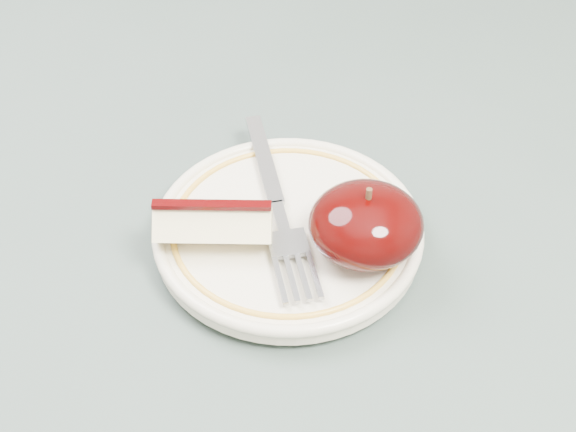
{
  "coord_description": "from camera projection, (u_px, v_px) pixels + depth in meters",
  "views": [
    {
      "loc": [
        0.03,
        -0.33,
        1.18
      ],
      "look_at": [
        0.06,
        0.07,
        0.78
      ],
      "focal_mm": 50.0,
      "sensor_mm": 36.0,
      "label": 1
    }
  ],
  "objects": [
    {
      "name": "fork",
      "position": [
        277.0,
        205.0,
        0.58
      ],
      "size": [
        0.05,
        0.19,
        0.0
      ],
      "rotation": [
        0.0,
        0.0,
        1.72
      ],
      "color": "#96999F",
      "rests_on": "plate"
    },
    {
      "name": "table",
      "position": [
        219.0,
        391.0,
        0.59
      ],
      "size": [
        0.9,
        0.9,
        0.75
      ],
      "color": "brown",
      "rests_on": "ground"
    },
    {
      "name": "apple_half",
      "position": [
        366.0,
        224.0,
        0.54
      ],
      "size": [
        0.08,
        0.07,
        0.06
      ],
      "color": "black",
      "rests_on": "plate"
    },
    {
      "name": "apple_wedge",
      "position": [
        213.0,
        224.0,
        0.54
      ],
      "size": [
        0.08,
        0.04,
        0.04
      ],
      "rotation": [
        0.0,
        0.0,
        -0.07
      ],
      "color": "beige",
      "rests_on": "plate"
    },
    {
      "name": "plate",
      "position": [
        288.0,
        230.0,
        0.57
      ],
      "size": [
        0.19,
        0.19,
        0.02
      ],
      "color": "beige",
      "rests_on": "table"
    }
  ]
}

